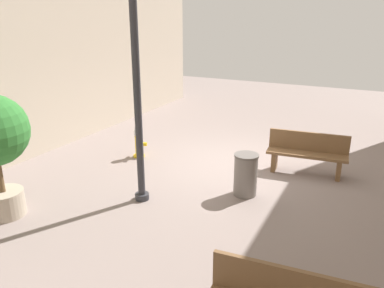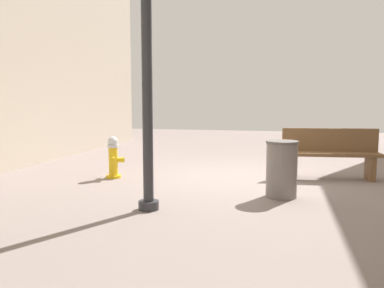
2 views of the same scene
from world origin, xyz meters
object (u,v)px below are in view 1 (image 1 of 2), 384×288
object	(u,v)px
street_lamp	(136,67)
trash_bin	(246,175)
fire_hydrant	(139,142)
bench_near	(307,153)

from	to	relation	value
street_lamp	trash_bin	size ratio (longest dim) A/B	4.87
street_lamp	trash_bin	world-z (taller)	street_lamp
street_lamp	trash_bin	bearing A→B (deg)	-147.46
fire_hydrant	trash_bin	xyz separation A→B (m)	(-3.15, 0.82, 0.04)
street_lamp	bench_near	bearing A→B (deg)	-133.35
fire_hydrant	trash_bin	size ratio (longest dim) A/B	0.92
bench_near	fire_hydrant	bearing A→B (deg)	12.05
bench_near	street_lamp	size ratio (longest dim) A/B	0.43
fire_hydrant	bench_near	distance (m)	4.13
bench_near	trash_bin	world-z (taller)	bench_near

